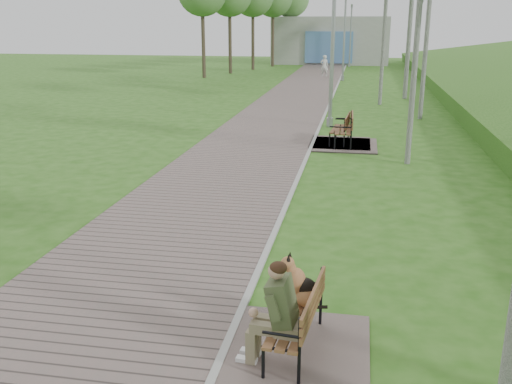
% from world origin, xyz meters
% --- Properties ---
extents(walkway, '(3.50, 67.00, 0.04)m').
position_xyz_m(walkway, '(-1.75, 21.50, 0.02)').
color(walkway, '#6C5D57').
rests_on(walkway, ground).
extents(kerb, '(0.10, 67.00, 0.05)m').
position_xyz_m(kerb, '(0.00, 21.50, 0.03)').
color(kerb, '#999993').
rests_on(kerb, ground).
extents(building_north, '(10.00, 5.20, 4.00)m').
position_xyz_m(building_north, '(-1.50, 50.97, 1.99)').
color(building_north, '#9E9E99').
rests_on(building_north, ground).
extents(bench_main, '(1.65, 1.83, 1.44)m').
position_xyz_m(bench_main, '(0.74, 4.26, 0.40)').
color(bench_main, '#6C5D57').
rests_on(bench_main, ground).
extents(bench_second, '(1.84, 2.04, 1.13)m').
position_xyz_m(bench_second, '(0.80, 16.12, 0.21)').
color(bench_second, '#6C5D57').
rests_on(bench_second, ground).
extents(bench_third, '(1.99, 2.21, 1.22)m').
position_xyz_m(bench_third, '(0.93, 15.86, 0.23)').
color(bench_third, '#6C5D57').
rests_on(bench_third, ground).
extents(lamp_post_second, '(0.22, 0.22, 5.82)m').
position_xyz_m(lamp_post_second, '(0.34, 19.00, 2.72)').
color(lamp_post_second, '#919499').
rests_on(lamp_post_second, ground).
extents(lamp_post_third, '(0.20, 0.20, 5.29)m').
position_xyz_m(lamp_post_third, '(0.18, 35.77, 2.47)').
color(lamp_post_third, '#919499').
rests_on(lamp_post_third, ground).
extents(lamp_post_far, '(0.19, 0.19, 4.93)m').
position_xyz_m(lamp_post_far, '(0.30, 47.20, 2.30)').
color(lamp_post_far, '#919499').
rests_on(lamp_post_far, ground).
extents(pedestrian_near, '(0.57, 0.42, 1.45)m').
position_xyz_m(pedestrian_near, '(-1.15, 38.07, 0.72)').
color(pedestrian_near, silver).
rests_on(pedestrian_near, ground).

